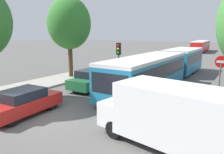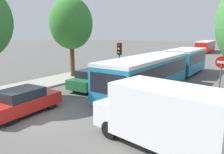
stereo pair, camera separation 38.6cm
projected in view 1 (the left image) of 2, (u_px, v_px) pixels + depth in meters
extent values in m
plane|color=#565451|center=(48.00, 120.00, 10.57)|extent=(200.00, 200.00, 0.00)
cube|color=#9E998E|center=(137.00, 61.00, 32.43)|extent=(3.20, 55.04, 0.14)
cube|color=teal|center=(147.00, 74.00, 15.16)|extent=(2.59, 9.53, 2.05)
cube|color=black|center=(147.00, 69.00, 15.09)|extent=(2.61, 9.15, 0.90)
cube|color=silver|center=(147.00, 58.00, 14.94)|extent=(2.59, 9.53, 0.20)
cube|color=teal|center=(183.00, 61.00, 22.59)|extent=(2.58, 6.52, 2.05)
cube|color=black|center=(183.00, 57.00, 22.51)|extent=(2.60, 6.26, 0.90)
cube|color=silver|center=(183.00, 50.00, 22.36)|extent=(2.58, 6.52, 0.20)
cylinder|color=black|center=(171.00, 65.00, 19.49)|extent=(1.89, 1.01, 1.89)
cube|color=black|center=(109.00, 84.00, 11.22)|extent=(2.25, 0.11, 1.10)
cylinder|color=black|center=(142.00, 99.00, 12.24)|extent=(0.30, 1.00, 1.00)
cylinder|color=black|center=(110.00, 93.00, 13.38)|extent=(0.30, 1.00, 1.00)
cylinder|color=black|center=(175.00, 80.00, 17.26)|extent=(0.30, 1.00, 1.00)
cylinder|color=black|center=(150.00, 77.00, 18.40)|extent=(0.30, 1.00, 1.00)
cylinder|color=black|center=(193.00, 69.00, 22.18)|extent=(0.30, 1.00, 1.00)
cylinder|color=black|center=(172.00, 67.00, 23.32)|extent=(0.30, 1.00, 1.00)
cube|color=red|center=(201.00, 46.00, 48.42)|extent=(2.97, 11.25, 1.94)
cube|color=black|center=(201.00, 45.00, 48.35)|extent=(2.96, 10.69, 0.81)
cube|color=silver|center=(201.00, 41.00, 48.20)|extent=(2.97, 11.25, 0.19)
cylinder|color=black|center=(198.00, 48.00, 52.20)|extent=(0.33, 0.98, 0.97)
cylinder|color=black|center=(208.00, 49.00, 51.17)|extent=(0.33, 0.98, 0.97)
cylinder|color=black|center=(193.00, 50.00, 46.24)|extent=(0.33, 0.98, 0.97)
cylinder|color=black|center=(203.00, 51.00, 45.22)|extent=(0.33, 0.98, 0.97)
cube|color=#B21E19|center=(24.00, 104.00, 11.13)|extent=(1.87, 3.97, 0.63)
cube|color=black|center=(22.00, 94.00, 10.94)|extent=(1.63, 2.12, 0.48)
cylinder|color=black|center=(35.00, 101.00, 12.57)|extent=(0.24, 0.60, 0.59)
cylinder|color=black|center=(52.00, 104.00, 11.91)|extent=(0.24, 0.60, 0.59)
cylinder|color=black|center=(12.00, 120.00, 9.79)|extent=(0.24, 0.60, 0.59)
cube|color=#236638|center=(93.00, 81.00, 16.38)|extent=(2.03, 4.32, 0.68)
cube|color=black|center=(92.00, 73.00, 16.17)|extent=(1.77, 2.30, 0.52)
cylinder|color=black|center=(95.00, 80.00, 17.95)|extent=(0.26, 0.66, 0.64)
cylinder|color=black|center=(111.00, 82.00, 17.23)|extent=(0.26, 0.66, 0.64)
cylinder|color=black|center=(74.00, 87.00, 15.64)|extent=(0.26, 0.66, 0.64)
cylinder|color=black|center=(91.00, 90.00, 14.92)|extent=(0.26, 0.66, 0.64)
cube|color=black|center=(133.00, 70.00, 21.12)|extent=(1.94, 4.12, 0.65)
cube|color=black|center=(133.00, 64.00, 20.93)|extent=(1.69, 2.20, 0.50)
cylinder|color=black|center=(132.00, 70.00, 22.62)|extent=(0.25, 0.63, 0.61)
cylinder|color=black|center=(145.00, 72.00, 21.94)|extent=(0.25, 0.63, 0.61)
cylinder|color=black|center=(120.00, 74.00, 20.42)|extent=(0.25, 0.63, 0.61)
cylinder|color=black|center=(134.00, 76.00, 19.73)|extent=(0.25, 0.63, 0.61)
cube|color=navy|center=(156.00, 63.00, 25.91)|extent=(2.03, 4.32, 0.68)
cube|color=black|center=(156.00, 58.00, 25.70)|extent=(1.77, 2.31, 0.52)
cylinder|color=black|center=(153.00, 64.00, 27.48)|extent=(0.26, 0.66, 0.64)
cylinder|color=black|center=(165.00, 64.00, 26.76)|extent=(0.26, 0.66, 0.64)
cylinder|color=black|center=(146.00, 66.00, 25.17)|extent=(0.26, 0.66, 0.64)
cylinder|color=black|center=(158.00, 67.00, 24.45)|extent=(0.26, 0.66, 0.64)
cube|color=white|center=(171.00, 58.00, 31.72)|extent=(1.91, 4.05, 0.64)
cube|color=black|center=(171.00, 54.00, 31.53)|extent=(1.66, 2.16, 0.49)
cylinder|color=black|center=(168.00, 58.00, 33.19)|extent=(0.24, 0.61, 0.60)
cylinder|color=black|center=(178.00, 59.00, 32.52)|extent=(0.24, 0.61, 0.60)
cylinder|color=black|center=(164.00, 60.00, 31.03)|extent=(0.24, 0.61, 0.60)
cylinder|color=black|center=(174.00, 61.00, 30.35)|extent=(0.24, 0.61, 0.60)
cube|color=#284799|center=(182.00, 54.00, 36.66)|extent=(1.98, 4.21, 0.67)
cube|color=black|center=(182.00, 51.00, 36.46)|extent=(1.73, 2.25, 0.51)
cylinder|color=black|center=(179.00, 55.00, 38.20)|extent=(0.25, 0.64, 0.63)
cylinder|color=black|center=(188.00, 55.00, 37.49)|extent=(0.25, 0.64, 0.63)
cylinder|color=black|center=(176.00, 56.00, 35.94)|extent=(0.25, 0.64, 0.63)
cylinder|color=black|center=(185.00, 57.00, 35.24)|extent=(0.25, 0.64, 0.63)
cube|color=white|center=(174.00, 114.00, 7.75)|extent=(4.35, 2.59, 2.00)
cube|color=white|center=(120.00, 110.00, 9.46)|extent=(1.18, 2.01, 1.00)
cylinder|color=black|center=(114.00, 129.00, 8.68)|extent=(0.75, 0.35, 0.72)
cylinder|color=black|center=(138.00, 117.00, 9.92)|extent=(0.75, 0.35, 0.72)
cylinder|color=black|center=(215.00, 141.00, 7.78)|extent=(0.75, 0.35, 0.72)
cylinder|color=#56595E|center=(119.00, 65.00, 16.72)|extent=(0.12, 0.12, 3.40)
cube|color=black|center=(119.00, 49.00, 16.47)|extent=(0.36, 0.30, 0.90)
sphere|color=red|center=(118.00, 45.00, 16.28)|extent=(0.18, 0.18, 0.18)
sphere|color=#EAAD14|center=(118.00, 49.00, 16.33)|extent=(0.18, 0.18, 0.18)
sphere|color=green|center=(118.00, 53.00, 16.39)|extent=(0.18, 0.18, 0.18)
cylinder|color=#56595E|center=(219.00, 83.00, 12.99)|extent=(0.08, 0.08, 2.40)
cylinder|color=red|center=(221.00, 62.00, 12.74)|extent=(0.70, 0.03, 0.70)
cube|color=white|center=(221.00, 62.00, 12.72)|extent=(0.50, 0.04, 0.14)
cylinder|color=#51381E|center=(71.00, 61.00, 20.16)|extent=(0.40, 0.40, 3.24)
ellipsoid|color=#33752D|center=(69.00, 23.00, 19.49)|extent=(3.88, 3.88, 4.61)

